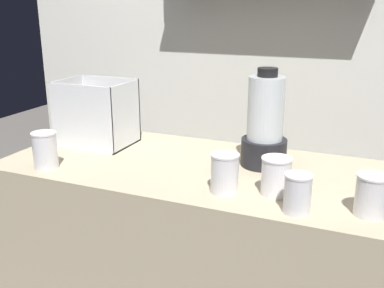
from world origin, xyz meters
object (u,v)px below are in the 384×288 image
Objects in this scene: carrot_display_bin at (98,125)px; juice_cup_orange_far_right at (371,198)px; juice_cup_orange_far_left at (45,152)px; juice_cup_pomegranate_right at (297,196)px; blender_pitcher at (265,127)px; juice_cup_orange_left at (225,176)px; juice_cup_pomegranate_middle at (276,178)px.

carrot_display_bin is 2.41× the size of juice_cup_orange_far_right.
juice_cup_pomegranate_right is (0.90, -0.01, -0.01)m from juice_cup_orange_far_left.
juice_cup_pomegranate_right is at bearing -61.97° from blender_pitcher.
juice_cup_orange_left reaches higher than juice_cup_pomegranate_middle.
blender_pitcher is at bearing 24.96° from juice_cup_orange_far_left.
juice_cup_orange_far_left is 1.05× the size of juice_cup_orange_left.
carrot_display_bin is at bearing 163.76° from juice_cup_pomegranate_middle.
juice_cup_orange_left is 1.05× the size of juice_cup_orange_far_right.
juice_cup_orange_far_right is at bearing 18.10° from juice_cup_pomegranate_right.
juice_cup_orange_left is 1.10× the size of juice_cup_pomegranate_right.
carrot_display_bin is 0.81× the size of blender_pitcher.
juice_cup_pomegranate_middle is 1.00× the size of juice_cup_orange_far_right.
carrot_display_bin is 1.12m from juice_cup_orange_far_right.
blender_pitcher is 0.31m from juice_cup_orange_left.
carrot_display_bin is at bearing 89.22° from juice_cup_orange_far_left.
juice_cup_orange_left is at bearing -179.13° from juice_cup_orange_far_right.
carrot_display_bin reaches higher than juice_cup_orange_far_left.
juice_cup_pomegranate_right is at bearing -13.44° from juice_cup_orange_left.
carrot_display_bin is 0.72m from juice_cup_orange_left.
carrot_display_bin is at bearing 156.87° from juice_cup_orange_left.
juice_cup_pomegranate_right is at bearing -20.69° from carrot_display_bin.
juice_cup_pomegranate_right is 0.20m from juice_cup_orange_far_right.
carrot_display_bin is at bearing 159.31° from juice_cup_pomegranate_right.
juice_cup_orange_left is 1.05× the size of juice_cup_pomegranate_middle.
juice_cup_pomegranate_middle is 0.28m from juice_cup_orange_far_right.
blender_pitcher is 2.96× the size of juice_cup_pomegranate_middle.
blender_pitcher is 2.97× the size of juice_cup_orange_far_right.
carrot_display_bin is 0.96m from juice_cup_pomegranate_right.
carrot_display_bin is at bearing 165.80° from juice_cup_orange_far_right.
blender_pitcher is (0.71, 0.01, 0.07)m from carrot_display_bin.
blender_pitcher is at bearing 143.07° from juice_cup_orange_far_right.
blender_pitcher is at bearing 118.03° from juice_cup_pomegranate_right.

